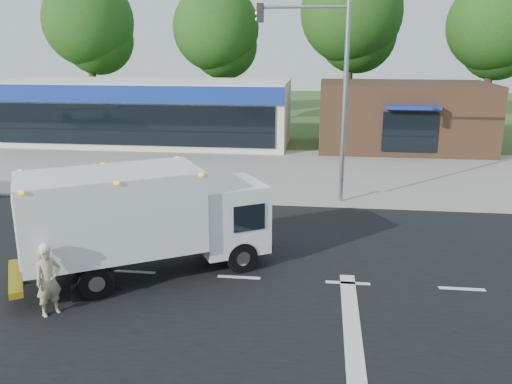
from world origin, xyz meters
TOP-DOWN VIEW (x-y plane):
  - ground at (0.00, 0.00)m, footprint 120.00×120.00m
  - road_asphalt at (0.00, 0.00)m, footprint 60.00×14.00m
  - sidewalk at (0.00, 8.20)m, footprint 60.00×2.40m
  - parking_apron at (0.00, 14.00)m, footprint 60.00×9.00m
  - lane_markings at (1.35, -1.35)m, footprint 55.20×7.00m
  - ems_box_truck at (-2.68, -0.15)m, footprint 7.06×5.37m
  - emergency_worker at (-4.17, -2.61)m, footprint 0.71×0.75m
  - retail_strip_mall at (-9.00, 19.93)m, footprint 18.00×6.20m
  - brown_storefront at (7.00, 19.98)m, footprint 10.00×6.70m
  - traffic_signal_pole at (2.35, 7.60)m, footprint 3.51×0.25m
  - background_trees at (-0.85, 28.16)m, footprint 36.77×7.39m

SIDE VIEW (x-z plane):
  - ground at x=0.00m, z-range 0.00..0.00m
  - road_asphalt at x=0.00m, z-range -0.01..0.01m
  - parking_apron at x=0.00m, z-range 0.00..0.02m
  - lane_markings at x=1.35m, z-range 0.01..0.02m
  - sidewalk at x=0.00m, z-range 0.00..0.12m
  - emergency_worker at x=-4.17m, z-range -0.02..1.83m
  - ems_box_truck at x=-2.68m, z-range 0.24..3.31m
  - brown_storefront at x=7.00m, z-range 0.00..4.00m
  - retail_strip_mall at x=-9.00m, z-range 0.01..4.01m
  - traffic_signal_pole at x=2.35m, z-range 0.92..8.92m
  - background_trees at x=-0.85m, z-range 1.33..13.43m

